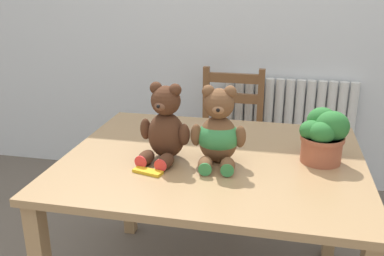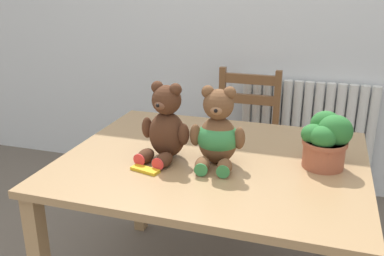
# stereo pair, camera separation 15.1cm
# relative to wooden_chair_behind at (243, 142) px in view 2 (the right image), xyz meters

# --- Properties ---
(radiator) EXTENTS (0.89, 0.10, 0.78)m
(radiator) POSITION_rel_wooden_chair_behind_xyz_m (0.36, 0.33, -0.08)
(radiator) COLOR silver
(radiator) RESTS_ON ground_plane
(dining_table) EXTENTS (1.22, 1.00, 0.72)m
(dining_table) POSITION_rel_wooden_chair_behind_xyz_m (0.05, -0.93, 0.19)
(dining_table) COLOR #9E7A51
(dining_table) RESTS_ON ground_plane
(wooden_chair_behind) EXTENTS (0.40, 0.45, 0.87)m
(wooden_chair_behind) POSITION_rel_wooden_chair_behind_xyz_m (0.00, 0.00, 0.00)
(wooden_chair_behind) COLOR brown
(wooden_chair_behind) RESTS_ON ground_plane
(teddy_bear_left) EXTENTS (0.22, 0.24, 0.31)m
(teddy_bear_left) POSITION_rel_wooden_chair_behind_xyz_m (-0.14, -0.98, 0.42)
(teddy_bear_left) COLOR #472819
(teddy_bear_left) RESTS_ON dining_table
(teddy_bear_right) EXTENTS (0.22, 0.23, 0.31)m
(teddy_bear_right) POSITION_rel_wooden_chair_behind_xyz_m (0.08, -0.97, 0.41)
(teddy_bear_right) COLOR brown
(teddy_bear_right) RESTS_ON dining_table
(potted_plant) EXTENTS (0.19, 0.20, 0.21)m
(potted_plant) POSITION_rel_wooden_chair_behind_xyz_m (0.48, -0.88, 0.40)
(potted_plant) COLOR #9E5138
(potted_plant) RESTS_ON dining_table
(chocolate_bar) EXTENTS (0.12, 0.07, 0.01)m
(chocolate_bar) POSITION_rel_wooden_chair_behind_xyz_m (-0.17, -1.13, 0.29)
(chocolate_bar) COLOR gold
(chocolate_bar) RESTS_ON dining_table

